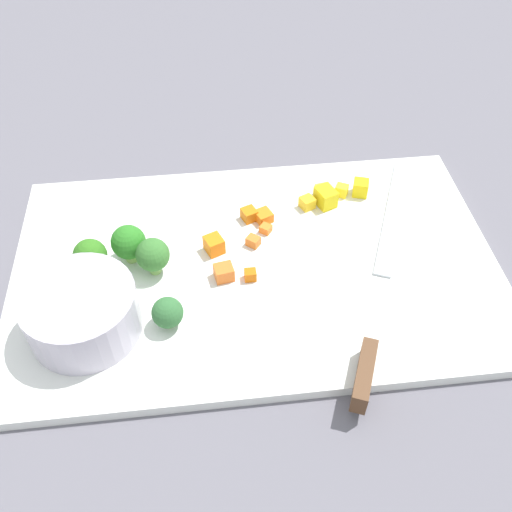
# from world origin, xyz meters

# --- Properties ---
(ground_plane) EXTENTS (4.00, 4.00, 0.00)m
(ground_plane) POSITION_xyz_m (0.00, 0.00, 0.00)
(ground_plane) COLOR slate
(cutting_board) EXTENTS (0.50, 0.31, 0.01)m
(cutting_board) POSITION_xyz_m (0.00, 0.00, 0.01)
(cutting_board) COLOR white
(cutting_board) RESTS_ON ground_plane
(prep_bowl) EXTENTS (0.10, 0.10, 0.05)m
(prep_bowl) POSITION_xyz_m (-0.17, -0.07, 0.04)
(prep_bowl) COLOR #BCB4C6
(prep_bowl) RESTS_ON cutting_board
(chef_knife) EXTENTS (0.15, 0.33, 0.02)m
(chef_knife) POSITION_xyz_m (0.11, -0.08, 0.02)
(chef_knife) COLOR silver
(chef_knife) RESTS_ON cutting_board
(carrot_dice_0) EXTENTS (0.01, 0.01, 0.01)m
(carrot_dice_0) POSITION_xyz_m (-0.01, -0.02, 0.02)
(carrot_dice_0) COLOR orange
(carrot_dice_0) RESTS_ON cutting_board
(carrot_dice_1) EXTENTS (0.02, 0.02, 0.02)m
(carrot_dice_1) POSITION_xyz_m (-0.03, -0.02, 0.02)
(carrot_dice_1) COLOR orange
(carrot_dice_1) RESTS_ON cutting_board
(carrot_dice_2) EXTENTS (0.02, 0.02, 0.02)m
(carrot_dice_2) POSITION_xyz_m (-0.04, 0.02, 0.02)
(carrot_dice_2) COLOR orange
(carrot_dice_2) RESTS_ON cutting_board
(carrot_dice_3) EXTENTS (0.02, 0.02, 0.01)m
(carrot_dice_3) POSITION_xyz_m (0.02, 0.04, 0.02)
(carrot_dice_3) COLOR orange
(carrot_dice_3) RESTS_ON cutting_board
(carrot_dice_4) EXTENTS (0.02, 0.02, 0.01)m
(carrot_dice_4) POSITION_xyz_m (0.02, 0.06, 0.02)
(carrot_dice_4) COLOR orange
(carrot_dice_4) RESTS_ON cutting_board
(carrot_dice_5) EXTENTS (0.02, 0.02, 0.01)m
(carrot_dice_5) POSITION_xyz_m (-0.00, 0.03, 0.02)
(carrot_dice_5) COLOR orange
(carrot_dice_5) RESTS_ON cutting_board
(carrot_dice_6) EXTENTS (0.02, 0.02, 0.01)m
(carrot_dice_6) POSITION_xyz_m (-0.00, 0.07, 0.02)
(carrot_dice_6) COLOR orange
(carrot_dice_6) RESTS_ON cutting_board
(pepper_dice_0) EXTENTS (0.03, 0.03, 0.02)m
(pepper_dice_0) POSITION_xyz_m (0.09, 0.08, 0.02)
(pepper_dice_0) COLOR yellow
(pepper_dice_0) RESTS_ON cutting_board
(pepper_dice_1) EXTENTS (0.02, 0.02, 0.01)m
(pepper_dice_1) POSITION_xyz_m (0.09, 0.10, 0.02)
(pepper_dice_1) COLOR yellow
(pepper_dice_1) RESTS_ON cutting_board
(pepper_dice_2) EXTENTS (0.02, 0.02, 0.01)m
(pepper_dice_2) POSITION_xyz_m (0.07, 0.08, 0.02)
(pepper_dice_2) COLOR yellow
(pepper_dice_2) RESTS_ON cutting_board
(pepper_dice_3) EXTENTS (0.02, 0.02, 0.01)m
(pepper_dice_3) POSITION_xyz_m (0.11, 0.10, 0.02)
(pepper_dice_3) COLOR yellow
(pepper_dice_3) RESTS_ON cutting_board
(pepper_dice_4) EXTENTS (0.02, 0.02, 0.02)m
(pepper_dice_4) POSITION_xyz_m (0.13, 0.09, 0.02)
(pepper_dice_4) COLOR yellow
(pepper_dice_4) RESTS_ON cutting_board
(broccoli_floret_0) EXTENTS (0.03, 0.03, 0.04)m
(broccoli_floret_0) POSITION_xyz_m (-0.10, -0.00, 0.04)
(broccoli_floret_0) COLOR #80B056
(broccoli_floret_0) RESTS_ON cutting_board
(broccoli_floret_1) EXTENTS (0.04, 0.04, 0.04)m
(broccoli_floret_1) POSITION_xyz_m (-0.13, 0.02, 0.04)
(broccoli_floret_1) COLOR #93BA5C
(broccoli_floret_1) RESTS_ON cutting_board
(broccoli_floret_2) EXTENTS (0.03, 0.03, 0.03)m
(broccoli_floret_2) POSITION_xyz_m (-0.09, -0.07, 0.03)
(broccoli_floret_2) COLOR #8EBB62
(broccoli_floret_2) RESTS_ON cutting_board
(broccoli_floret_3) EXTENTS (0.03, 0.03, 0.04)m
(broccoli_floret_3) POSITION_xyz_m (-0.17, 0.01, 0.04)
(broccoli_floret_3) COLOR #96BC59
(broccoli_floret_3) RESTS_ON cutting_board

